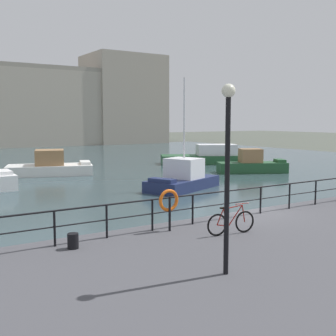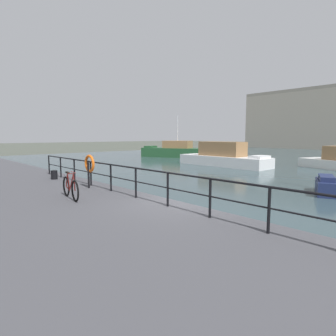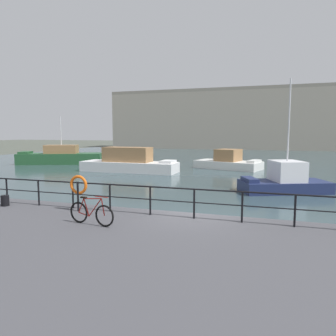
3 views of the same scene
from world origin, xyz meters
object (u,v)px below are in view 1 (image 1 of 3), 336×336
object	(u,v)px
moored_harbor_tender	(183,178)
parked_bicycle	(231,222)
moored_red_daysailer	(208,156)
life_ring_stand	(169,202)
quay_lamp_post	(228,154)
mooring_bollard	(73,241)
moored_cabin_cruiser	(51,166)
moored_small_launch	(252,165)
harbor_building	(16,106)

from	to	relation	value
moored_harbor_tender	parked_bicycle	size ratio (longest dim) A/B	4.04
moored_red_daysailer	life_ring_stand	size ratio (longest dim) A/B	6.37
moored_red_daysailer	quay_lamp_post	world-z (taller)	quay_lamp_post
moored_red_daysailer	mooring_bollard	world-z (taller)	moored_red_daysailer
moored_harbor_tender	moored_cabin_cruiser	xyz separation A→B (m)	(-4.90, 11.82, -0.01)
moored_cabin_cruiser	quay_lamp_post	world-z (taller)	quay_lamp_post
moored_red_daysailer	moored_small_launch	bearing A→B (deg)	-72.91
moored_harbor_tender	mooring_bollard	xyz separation A→B (m)	(-11.42, -10.98, 0.28)
moored_harbor_tender	moored_red_daysailer	distance (m)	16.65
life_ring_stand	quay_lamp_post	bearing A→B (deg)	-104.20
mooring_bollard	quay_lamp_post	xyz separation A→B (m)	(2.35, -3.94, 2.66)
moored_cabin_cruiser	mooring_bollard	xyz separation A→B (m)	(-6.52, -22.81, 0.29)
moored_red_daysailer	parked_bicycle	size ratio (longest dim) A/B	5.05
moored_harbor_tender	mooring_bollard	bearing A→B (deg)	21.47
parked_bicycle	mooring_bollard	size ratio (longest dim) A/B	4.00
parked_bicycle	quay_lamp_post	bearing A→B (deg)	-125.17
harbor_building	quay_lamp_post	size ratio (longest dim) A/B	14.86
harbor_building	mooring_bollard	world-z (taller)	harbor_building
parked_bicycle	mooring_bollard	distance (m)	5.00
life_ring_stand	moored_cabin_cruiser	bearing A→B (deg)	82.15
harbor_building	parked_bicycle	bearing A→B (deg)	-97.75
life_ring_stand	quay_lamp_post	world-z (taller)	quay_lamp_post
moored_harbor_tender	mooring_bollard	size ratio (longest dim) A/B	16.17
moored_red_daysailer	quay_lamp_post	distance (m)	34.05
moored_harbor_tender	moored_cabin_cruiser	world-z (taller)	moored_harbor_tender
moored_cabin_cruiser	quay_lamp_post	distance (m)	27.23
mooring_bollard	quay_lamp_post	world-z (taller)	quay_lamp_post
harbor_building	mooring_bollard	size ratio (longest dim) A/B	151.74
moored_cabin_cruiser	moored_small_launch	bearing A→B (deg)	-9.08
mooring_bollard	quay_lamp_post	distance (m)	5.31
parked_bicycle	mooring_bollard	bearing A→B (deg)	173.02
moored_small_launch	mooring_bollard	world-z (taller)	moored_small_launch
harbor_building	moored_cabin_cruiser	size ratio (longest dim) A/B	9.14
parked_bicycle	quay_lamp_post	size ratio (longest dim) A/B	0.39
harbor_building	quay_lamp_post	world-z (taller)	harbor_building
moored_cabin_cruiser	moored_red_daysailer	bearing A→B (deg)	19.42
moored_small_launch	mooring_bollard	bearing A→B (deg)	-117.79
mooring_bollard	life_ring_stand	size ratio (longest dim) A/B	0.31
quay_lamp_post	moored_small_launch	bearing A→B (deg)	44.94
moored_red_daysailer	parked_bicycle	world-z (taller)	moored_red_daysailer
moored_red_daysailer	quay_lamp_post	xyz separation A→B (m)	(-20.56, -26.98, 2.89)
harbor_building	life_ring_stand	distance (m)	64.95
moored_small_launch	life_ring_stand	xyz separation A→B (m)	(-17.96, -14.82, 1.05)
harbor_building	mooring_bollard	bearing A→B (deg)	-102.09
moored_red_daysailer	life_ring_stand	distance (m)	30.05
parked_bicycle	quay_lamp_post	distance (m)	4.42
harbor_building	moored_red_daysailer	size ratio (longest dim) A/B	7.50
moored_harbor_tender	life_ring_stand	xyz separation A→B (m)	(-8.02, -10.78, 1.03)
harbor_building	life_ring_stand	xyz separation A→B (m)	(-10.33, -63.92, -5.10)
moored_red_daysailer	moored_small_launch	size ratio (longest dim) A/B	1.49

